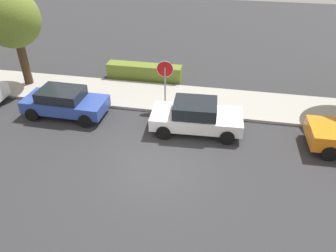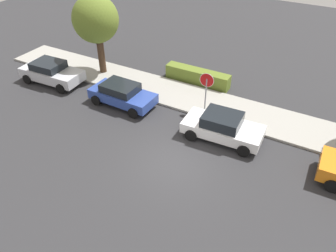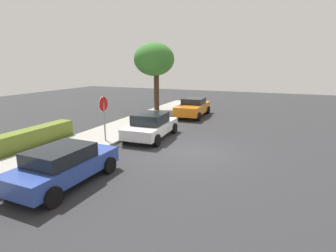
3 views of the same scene
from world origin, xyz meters
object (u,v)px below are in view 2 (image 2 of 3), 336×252
object	(u,v)px
stop_sign	(206,86)
fire_hydrant	(140,91)
parked_car_white	(223,127)
parked_car_blue	(122,94)
parked_car_silver	(51,72)
street_tree_mid_block	(96,20)

from	to	relation	value
stop_sign	fire_hydrant	world-z (taller)	stop_sign
parked_car_white	parked_car_blue	xyz separation A→B (m)	(-6.48, 0.16, -0.02)
parked_car_blue	parked_car_silver	size ratio (longest dim) A/B	0.94
parked_car_white	parked_car_blue	distance (m)	6.48
parked_car_silver	fire_hydrant	distance (m)	6.32
parked_car_blue	parked_car_white	bearing A→B (deg)	-1.38
parked_car_white	street_tree_mid_block	bearing A→B (deg)	164.16
parked_car_white	parked_car_silver	bearing A→B (deg)	179.41
stop_sign	parked_car_silver	distance (m)	10.60
parked_car_blue	parked_car_silver	world-z (taller)	parked_car_silver
stop_sign	parked_car_blue	world-z (taller)	stop_sign
parked_car_blue	fire_hydrant	distance (m)	1.43
stop_sign	street_tree_mid_block	bearing A→B (deg)	172.77
parked_car_silver	parked_car_white	bearing A→B (deg)	-0.59
fire_hydrant	street_tree_mid_block	bearing A→B (deg)	161.17
parked_car_white	parked_car_silver	distance (m)	12.22
stop_sign	parked_car_silver	bearing A→B (deg)	-170.69
parked_car_silver	street_tree_mid_block	bearing A→B (deg)	54.46
stop_sign	fire_hydrant	size ratio (longest dim) A/B	3.51
fire_hydrant	parked_car_silver	bearing A→B (deg)	-167.60
parked_car_white	street_tree_mid_block	xyz separation A→B (m)	(-10.23, 2.90, 3.02)
parked_car_blue	fire_hydrant	size ratio (longest dim) A/B	5.65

